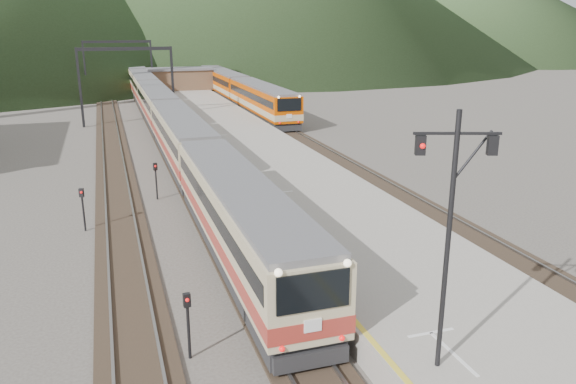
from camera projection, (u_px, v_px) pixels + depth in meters
name	position (u px, v px, depth m)	size (l,w,h in m)	color
track_main	(176.00, 152.00, 46.49)	(2.60, 200.00, 0.23)	black
track_far	(113.00, 156.00, 45.01)	(2.60, 200.00, 0.23)	black
track_second	(306.00, 143.00, 49.90)	(2.60, 200.00, 0.23)	black
platform	(247.00, 147.00, 46.21)	(8.00, 100.00, 1.00)	gray
gantry_near	(126.00, 71.00, 57.72)	(9.55, 0.25, 8.00)	black
gantry_far	(118.00, 58.00, 80.48)	(9.55, 0.25, 8.00)	black
station_shed	(180.00, 78.00, 82.04)	(9.40, 4.40, 3.10)	brown
main_train	(157.00, 106.00, 59.35)	(2.74, 94.21, 3.35)	tan
second_train	(225.00, 83.00, 80.99)	(2.91, 59.79, 3.56)	#BD4300
signal_mast	(450.00, 218.00, 14.56)	(2.11, 0.82, 7.23)	black
short_signal_a	(188.00, 317.00, 17.50)	(0.24, 0.19, 2.27)	black
short_signal_b	(156.00, 176.00, 33.70)	(0.26, 0.23, 2.27)	black
short_signal_c	(83.00, 204.00, 28.50)	(0.26, 0.23, 2.27)	black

